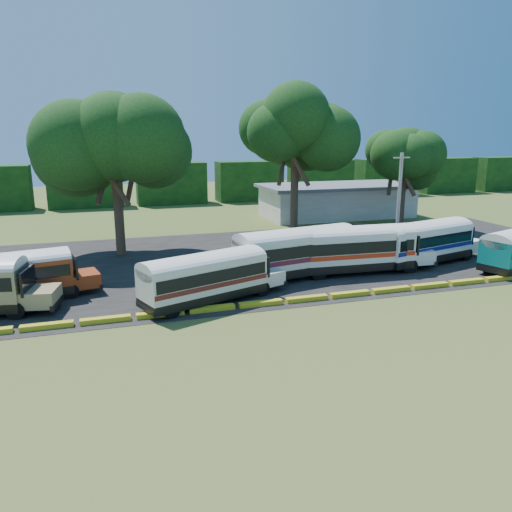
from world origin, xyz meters
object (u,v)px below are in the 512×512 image
object	(u,v)px
bus_cream_west	(207,275)
tree_west	(114,138)
bus_red	(6,275)
bus_white_red	(356,246)

from	to	relation	value
bus_cream_west	tree_west	xyz separation A→B (m)	(-4.40, 14.67, 7.99)
bus_red	tree_west	distance (m)	15.39
bus_red	tree_west	world-z (taller)	tree_west
bus_red	bus_cream_west	xyz separation A→B (m)	(11.61, -3.66, -0.01)
bus_red	tree_west	xyz separation A→B (m)	(7.21, 11.01, 7.97)
tree_west	bus_cream_west	bearing A→B (deg)	-73.32
tree_west	bus_red	bearing A→B (deg)	-123.22
bus_red	bus_cream_west	distance (m)	12.18
bus_cream_west	bus_white_red	distance (m)	12.45
bus_red	tree_west	bearing A→B (deg)	44.97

